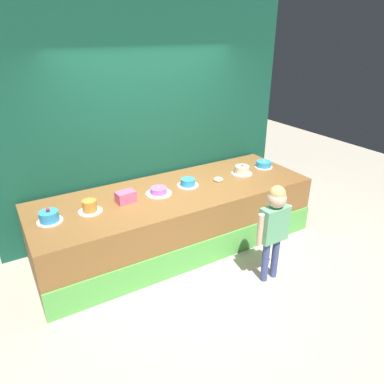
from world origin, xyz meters
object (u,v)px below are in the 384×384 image
(child_figure, at_px, (274,221))
(cake_center_right, at_px, (188,183))
(cake_far_right, at_px, (264,164))
(cake_left, at_px, (90,207))
(cake_center_left, at_px, (159,191))
(pink_box, at_px, (126,197))
(cake_far_left, at_px, (49,217))
(cake_right, at_px, (242,170))
(donut, at_px, (218,179))

(child_figure, distance_m, cake_center_right, 1.33)
(child_figure, bearing_deg, cake_far_right, 53.16)
(cake_left, relative_size, cake_center_left, 0.83)
(pink_box, distance_m, cake_far_left, 0.88)
(pink_box, relative_size, cake_left, 0.82)
(cake_right, distance_m, cake_far_right, 0.44)
(child_figure, xyz_separation_m, cake_far_right, (0.97, 1.29, 0.06))
(pink_box, xyz_separation_m, cake_left, (-0.44, -0.02, -0.01))
(donut, height_order, cake_far_right, cake_far_right)
(cake_far_left, relative_size, cake_center_right, 0.94)
(cake_center_left, height_order, cake_right, cake_right)
(child_figure, distance_m, cake_right, 1.36)
(cake_left, bearing_deg, cake_right, 1.01)
(child_figure, height_order, cake_right, child_figure)
(cake_far_left, xyz_separation_m, cake_far_right, (3.09, 0.08, -0.01))
(cake_far_left, relative_size, cake_left, 1.00)
(pink_box, height_order, cake_center_left, pink_box)
(cake_far_left, distance_m, cake_far_right, 3.09)
(child_figure, distance_m, cake_far_left, 2.44)
(cake_right, height_order, cake_far_right, cake_far_right)
(cake_center_right, bearing_deg, pink_box, -177.34)
(cake_left, distance_m, cake_right, 2.21)
(pink_box, xyz_separation_m, cake_far_left, (-0.88, -0.02, -0.01))
(cake_center_right, height_order, cake_far_right, cake_far_right)
(pink_box, relative_size, cake_right, 0.75)
(cake_far_left, distance_m, cake_left, 0.44)
(child_figure, bearing_deg, cake_center_right, 105.52)
(cake_left, bearing_deg, child_figure, -35.88)
(cake_far_right, bearing_deg, pink_box, -178.53)
(cake_center_right, height_order, cake_right, cake_right)
(pink_box, height_order, cake_far_left, cake_far_left)
(donut, bearing_deg, cake_center_left, 177.33)
(child_figure, xyz_separation_m, pink_box, (-1.24, 1.24, 0.09))
(donut, relative_size, cake_left, 0.48)
(child_figure, xyz_separation_m, cake_center_left, (-0.80, 1.25, 0.05))
(cake_center_right, xyz_separation_m, cake_right, (0.88, -0.02, 0.01))
(child_figure, relative_size, cake_center_left, 3.59)
(cake_far_left, bearing_deg, cake_right, 0.85)
(cake_far_left, height_order, cake_center_right, cake_far_left)
(donut, distance_m, cake_center_left, 0.88)
(donut, height_order, cake_left, cake_left)
(child_figure, bearing_deg, donut, 85.91)
(donut, xyz_separation_m, cake_center_left, (-0.88, 0.04, 0.02))
(donut, bearing_deg, cake_right, 5.80)
(child_figure, relative_size, donut, 9.02)
(cake_center_right, bearing_deg, donut, -8.97)
(child_figure, distance_m, cake_center_left, 1.48)
(cake_far_left, relative_size, cake_right, 0.92)
(cake_far_left, relative_size, cake_far_right, 1.02)
(cake_far_left, xyz_separation_m, cake_center_right, (1.77, 0.06, -0.01))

